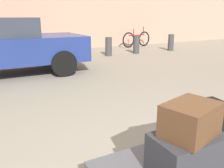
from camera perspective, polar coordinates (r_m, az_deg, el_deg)
name	(u,v)px	position (r m, az deg, el deg)	size (l,w,h in m)	color
duffel_bag_charcoal_stacked_top	(187,154)	(1.88, 17.55, -15.65)	(0.52, 0.34, 0.30)	#2D2D33
duffel_bag_black_rear_left	(198,123)	(2.33, 19.98, -8.79)	(0.56, 0.30, 0.35)	black
duffel_bag_brown_topmost_pile	(191,120)	(1.76, 18.28, -8.14)	(0.39, 0.29, 0.24)	#51331E
bicycle_leaning	(137,39)	(11.86, 5.89, 10.64)	(1.75, 0.34, 0.96)	black
bollard_kerb_near	(109,47)	(9.05, -0.82, 8.94)	(0.25, 0.25, 0.70)	#383838
bollard_kerb_mid	(136,45)	(9.70, 5.83, 9.33)	(0.25, 0.25, 0.70)	#383838
bollard_kerb_far	(171,42)	(10.81, 13.90, 9.63)	(0.25, 0.25, 0.70)	#383838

